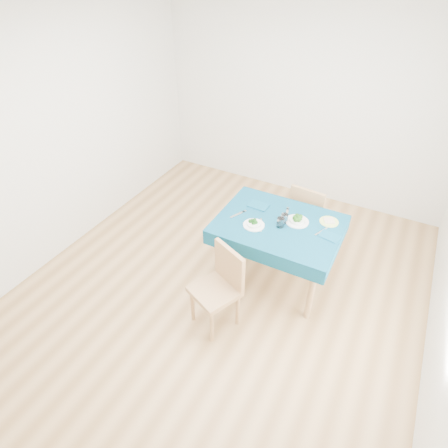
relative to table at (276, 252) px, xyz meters
The scene contains 16 objects.
room_shell 1.12m from the table, 137.89° to the right, with size 4.02×4.52×2.73m.
table is the anchor object (origin of this frame).
chair_near 0.88m from the table, 108.36° to the right, with size 0.39×0.43×0.97m, color #9D754A.
chair_far 0.78m from the table, 80.98° to the left, with size 0.40×0.44×0.99m, color #9D754A.
bowl_near 0.49m from the table, 142.75° to the right, with size 0.21×0.21×0.06m, color white, non-canonical shape.
bowl_far 0.45m from the table, 33.53° to the left, with size 0.23×0.23×0.07m, color white, non-canonical shape.
fork_near 0.58m from the table, behind, with size 0.03×0.19×0.00m, color silver.
knife_near 0.42m from the table, 141.46° to the right, with size 0.02×0.22×0.00m, color silver.
fork_far 0.43m from the table, 86.80° to the left, with size 0.02×0.19×0.00m, color silver.
knife_far 0.57m from the table, 10.77° to the left, with size 0.02×0.22×0.00m, color silver.
napkin_near 0.52m from the table, 149.77° to the left, with size 0.21×0.14×0.01m, color navy.
napkin_far 0.63m from the table, ahead, with size 0.18×0.13×0.01m, color navy.
tumbler_center 0.43m from the table, 44.29° to the left, with size 0.07×0.07×0.09m, color white.
tumbler_side 0.43m from the table, 59.44° to the right, with size 0.08×0.08×0.10m, color white.
side_plate 0.63m from the table, 29.83° to the left, with size 0.19×0.19×0.01m, color #CADF6D.
bread_slice 0.64m from the table, 29.83° to the left, with size 0.10×0.10×0.01m, color beige.
Camera 1 is at (1.33, -2.50, 3.01)m, focal length 30.00 mm.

